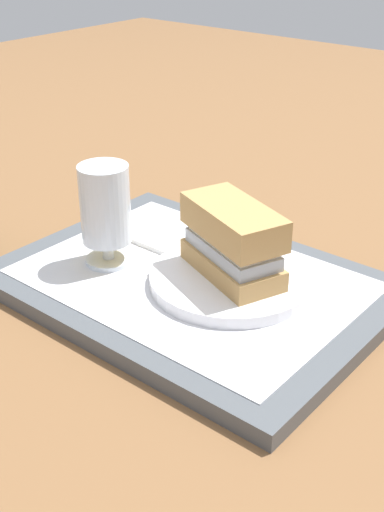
# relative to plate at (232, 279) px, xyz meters

# --- Properties ---
(ground_plane) EXTENTS (3.00, 3.00, 0.00)m
(ground_plane) POSITION_rel_plate_xyz_m (0.04, 0.02, -0.03)
(ground_plane) COLOR brown
(tray) EXTENTS (0.44, 0.32, 0.02)m
(tray) POSITION_rel_plate_xyz_m (0.04, 0.02, -0.02)
(tray) COLOR #4C5156
(tray) RESTS_ON ground_plane
(placemat) EXTENTS (0.38, 0.27, 0.00)m
(placemat) POSITION_rel_plate_xyz_m (0.04, 0.02, -0.01)
(placemat) COLOR silver
(placemat) RESTS_ON tray
(plate) EXTENTS (0.19, 0.19, 0.01)m
(plate) POSITION_rel_plate_xyz_m (0.00, 0.00, 0.00)
(plate) COLOR white
(plate) RESTS_ON placemat
(sandwich) EXTENTS (0.14, 0.11, 0.08)m
(sandwich) POSITION_rel_plate_xyz_m (0.00, -0.00, 0.05)
(sandwich) COLOR tan
(sandwich) RESTS_ON plate
(beer_glass) EXTENTS (0.06, 0.06, 0.12)m
(beer_glass) POSITION_rel_plate_xyz_m (0.15, 0.05, 0.06)
(beer_glass) COLOR silver
(beer_glass) RESTS_ON placemat
(napkin_folded) EXTENTS (0.09, 0.07, 0.01)m
(napkin_folded) POSITION_rel_plate_xyz_m (0.12, -0.04, -0.00)
(napkin_folded) COLOR white
(napkin_folded) RESTS_ON placemat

